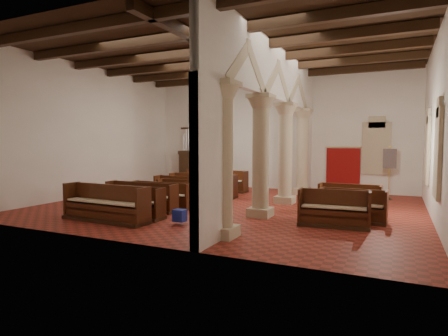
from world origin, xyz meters
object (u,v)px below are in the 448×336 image
Objects in this scene: pipe_organ at (197,162)px; aisle_pew_0 at (334,214)px; nave_pew_0 at (105,209)px; lectern at (218,180)px; processional_banner at (389,181)px.

pipe_organ is 2.10× the size of aisle_pew_0.
nave_pew_0 is at bearing -77.93° from pipe_organ.
lectern is 0.59× the size of aisle_pew_0.
aisle_pew_0 is (-1.35, -6.37, -0.43)m from processional_banner.
processional_banner is at bearing 74.16° from aisle_pew_0.
aisle_pew_0 is (6.85, -6.22, -0.14)m from lectern.
processional_banner is at bearing 10.01° from lectern.
processional_banner is 0.76× the size of nave_pew_0.
processional_banner is 1.14× the size of aisle_pew_0.
pipe_organ is at bearing 162.29° from processional_banner.
aisle_pew_0 is (8.77, -7.50, -1.00)m from pipe_organ.
pipe_organ is 3.55× the size of lectern.
nave_pew_0 is (-8.04, -8.63, -0.42)m from processional_banner.
pipe_organ is at bearing 135.65° from aisle_pew_0.
lectern is 0.39× the size of nave_pew_0.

